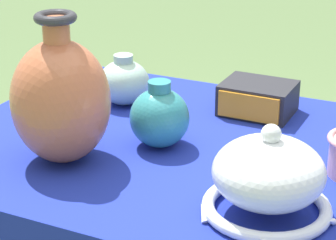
{
  "coord_description": "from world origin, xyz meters",
  "views": [
    {
      "loc": [
        0.44,
        -1.14,
        1.3
      ],
      "look_at": [
        -0.03,
        -0.14,
        0.84
      ],
      "focal_mm": 70.0,
      "sensor_mm": 36.0,
      "label": 1
    }
  ],
  "objects_px": {
    "vase_dome_bell": "(268,179)",
    "jar_round_teal": "(160,117)",
    "mosaic_tile_box": "(258,98)",
    "jar_round_celadon": "(124,82)",
    "vase_tall_bulbous": "(61,100)"
  },
  "relations": [
    {
      "from": "jar_round_teal",
      "to": "jar_round_celadon",
      "type": "bearing_deg",
      "value": 135.41
    },
    {
      "from": "mosaic_tile_box",
      "to": "jar_round_celadon",
      "type": "relative_size",
      "value": 1.34
    },
    {
      "from": "vase_tall_bulbous",
      "to": "jar_round_teal",
      "type": "relative_size",
      "value": 2.11
    },
    {
      "from": "jar_round_teal",
      "to": "jar_round_celadon",
      "type": "height_order",
      "value": "jar_round_teal"
    },
    {
      "from": "mosaic_tile_box",
      "to": "jar_round_teal",
      "type": "bearing_deg",
      "value": -115.18
    },
    {
      "from": "vase_tall_bulbous",
      "to": "vase_dome_bell",
      "type": "bearing_deg",
      "value": -3.84
    },
    {
      "from": "vase_tall_bulbous",
      "to": "jar_round_celadon",
      "type": "distance_m",
      "value": 0.33
    },
    {
      "from": "mosaic_tile_box",
      "to": "jar_round_celadon",
      "type": "height_order",
      "value": "jar_round_celadon"
    },
    {
      "from": "vase_tall_bulbous",
      "to": "jar_round_celadon",
      "type": "xyz_separation_m",
      "value": [
        -0.04,
        0.32,
        -0.07
      ]
    },
    {
      "from": "vase_tall_bulbous",
      "to": "vase_dome_bell",
      "type": "relative_size",
      "value": 1.27
    },
    {
      "from": "vase_dome_bell",
      "to": "jar_round_teal",
      "type": "height_order",
      "value": "vase_dome_bell"
    },
    {
      "from": "mosaic_tile_box",
      "to": "jar_round_teal",
      "type": "relative_size",
      "value": 1.17
    },
    {
      "from": "vase_dome_bell",
      "to": "jar_round_celadon",
      "type": "distance_m",
      "value": 0.58
    },
    {
      "from": "mosaic_tile_box",
      "to": "jar_round_celadon",
      "type": "distance_m",
      "value": 0.32
    },
    {
      "from": "vase_tall_bulbous",
      "to": "jar_round_teal",
      "type": "xyz_separation_m",
      "value": [
        0.14,
        0.14,
        -0.06
      ]
    }
  ]
}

